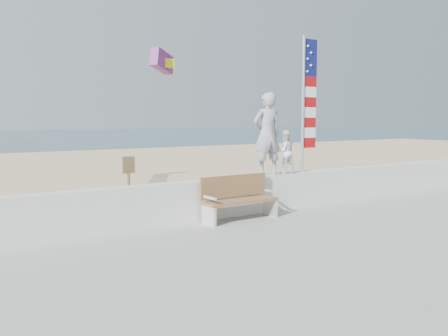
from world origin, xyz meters
The scene contains 9 objects.
ground centered at (0.00, 0.00, 0.00)m, with size 220.00×220.00×0.00m, color #2B4656.
sand centered at (0.00, 9.00, 0.04)m, with size 90.00×40.00×0.08m, color tan.
seawall centered at (0.00, 2.00, 0.63)m, with size 30.00×0.35×0.90m, color silver.
adult centered at (1.62, 2.00, 2.10)m, with size 0.74×0.49×2.03m, color gray.
child centered at (2.21, 2.00, 1.63)m, with size 0.54×0.42×1.10m, color silver.
bench centered at (0.42, 1.55, 0.69)m, with size 1.80×0.57×1.00m.
flag centered at (2.93, 2.00, 2.99)m, with size 0.50×0.08×3.50m.
parafoil_kite centered at (0.02, 4.41, 3.97)m, with size 0.90×0.72×0.64m.
sign centered at (-1.22, 3.91, 0.94)m, with size 0.32×0.07×1.46m.
Camera 1 is at (-5.80, -7.05, 2.45)m, focal length 38.00 mm.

